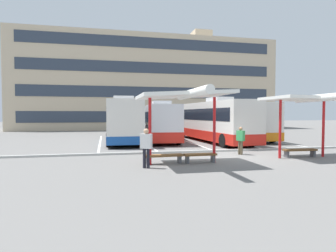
% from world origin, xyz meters
% --- Properties ---
extents(ground_plane, '(160.00, 160.00, 0.00)m').
position_xyz_m(ground_plane, '(0.00, 0.00, 0.00)').
color(ground_plane, slate).
extents(terminal_building, '(40.62, 15.36, 17.25)m').
position_xyz_m(terminal_building, '(0.03, 34.75, 7.25)').
color(terminal_building, '#C6B293').
rests_on(terminal_building, ground).
extents(coach_bus_0, '(2.84, 10.68, 3.79)m').
position_xyz_m(coach_bus_0, '(-5.44, 9.80, 1.80)').
color(coach_bus_0, silver).
rests_on(coach_bus_0, ground).
extents(coach_bus_1, '(3.49, 10.78, 3.47)m').
position_xyz_m(coach_bus_1, '(-2.10, 10.39, 1.59)').
color(coach_bus_1, silver).
rests_on(coach_bus_1, ground).
extents(coach_bus_2, '(3.07, 12.58, 3.73)m').
position_xyz_m(coach_bus_2, '(2.11, 8.56, 1.73)').
color(coach_bus_2, silver).
rests_on(coach_bus_2, ground).
extents(coach_bus_3, '(3.21, 10.23, 3.67)m').
position_xyz_m(coach_bus_3, '(5.72, 9.79, 1.72)').
color(coach_bus_3, silver).
rests_on(coach_bus_3, ground).
extents(lane_stripe_0, '(0.16, 14.00, 0.01)m').
position_xyz_m(lane_stripe_0, '(-7.33, 9.69, 0.00)').
color(lane_stripe_0, white).
rests_on(lane_stripe_0, ground).
extents(lane_stripe_1, '(0.16, 14.00, 0.01)m').
position_xyz_m(lane_stripe_1, '(-3.67, 9.69, 0.00)').
color(lane_stripe_1, white).
rests_on(lane_stripe_1, ground).
extents(lane_stripe_2, '(0.16, 14.00, 0.01)m').
position_xyz_m(lane_stripe_2, '(0.00, 9.69, 0.00)').
color(lane_stripe_2, white).
rests_on(lane_stripe_2, ground).
extents(lane_stripe_3, '(0.16, 14.00, 0.01)m').
position_xyz_m(lane_stripe_3, '(3.67, 9.69, 0.00)').
color(lane_stripe_3, white).
rests_on(lane_stripe_3, ground).
extents(lane_stripe_4, '(0.16, 14.00, 0.01)m').
position_xyz_m(lane_stripe_4, '(7.33, 9.69, 0.00)').
color(lane_stripe_4, white).
rests_on(lane_stripe_4, ground).
extents(waiting_shelter_0, '(4.18, 5.28, 3.46)m').
position_xyz_m(waiting_shelter_0, '(-3.28, -1.97, 3.20)').
color(waiting_shelter_0, red).
rests_on(waiting_shelter_0, ground).
extents(bench_0, '(1.86, 0.51, 0.45)m').
position_xyz_m(bench_0, '(-4.18, -1.55, 0.34)').
color(bench_0, brown).
rests_on(bench_0, ground).
extents(bench_1, '(1.63, 0.44, 0.45)m').
position_xyz_m(bench_1, '(-2.38, -1.60, 0.33)').
color(bench_1, brown).
rests_on(bench_1, ground).
extents(waiting_shelter_1, '(3.69, 4.71, 3.36)m').
position_xyz_m(waiting_shelter_1, '(3.58, -1.49, 3.12)').
color(waiting_shelter_1, red).
rests_on(waiting_shelter_1, ground).
extents(bench_2, '(1.91, 0.53, 0.45)m').
position_xyz_m(bench_2, '(3.58, -1.07, 0.34)').
color(bench_2, brown).
rests_on(bench_2, ground).
extents(platform_kerb, '(44.00, 0.24, 0.12)m').
position_xyz_m(platform_kerb, '(0.00, 2.05, 0.06)').
color(platform_kerb, '#ADADA8').
rests_on(platform_kerb, ground).
extents(waiting_passenger_0, '(0.55, 0.44, 1.74)m').
position_xyz_m(waiting_passenger_0, '(-5.15, -2.45, 1.02)').
color(waiting_passenger_0, black).
rests_on(waiting_passenger_0, ground).
extents(waiting_passenger_1, '(0.40, 0.52, 1.63)m').
position_xyz_m(waiting_passenger_1, '(0.82, 0.52, 0.94)').
color(waiting_passenger_1, brown).
rests_on(waiting_passenger_1, ground).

